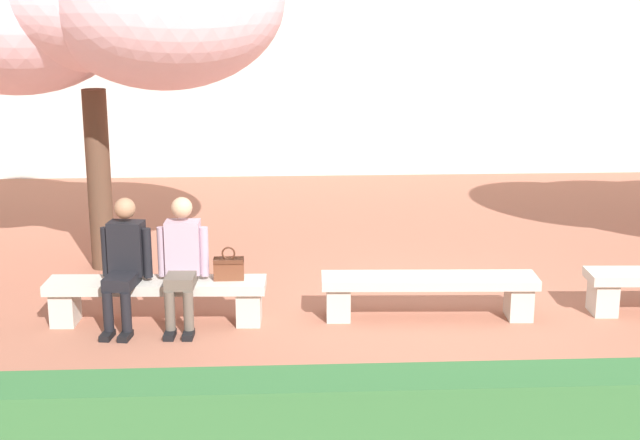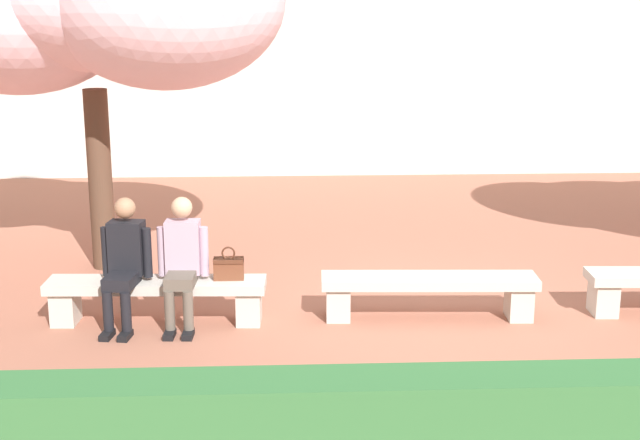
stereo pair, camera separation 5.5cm
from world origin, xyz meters
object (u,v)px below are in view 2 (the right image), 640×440
object	(u,v)px
handbag	(229,267)
cherry_tree_main	(88,0)
person_seated_right	(182,257)
person_seated_left	(125,258)
stone_bench_west_end	(157,293)
stone_bench_near_west	(429,289)

from	to	relation	value
handbag	cherry_tree_main	distance (m)	3.64
person_seated_right	handbag	distance (m)	0.47
person_seated_left	handbag	size ratio (longest dim) A/B	3.81
stone_bench_west_end	person_seated_right	size ratio (longest dim) A/B	1.71
person_seated_left	stone_bench_west_end	bearing A→B (deg)	10.30
stone_bench_near_west	handbag	bearing A→B (deg)	-179.96
stone_bench_west_end	cherry_tree_main	xyz separation A→B (m)	(-0.90, 1.98, 2.84)
handbag	person_seated_right	bearing A→B (deg)	-173.47
person_seated_left	cherry_tree_main	distance (m)	3.25
person_seated_left	stone_bench_near_west	bearing A→B (deg)	0.99
cherry_tree_main	person_seated_left	bearing A→B (deg)	-73.32
stone_bench_west_end	person_seated_left	xyz separation A→B (m)	(-0.29, -0.05, 0.38)
person_seated_left	person_seated_right	size ratio (longest dim) A/B	1.00
person_seated_left	cherry_tree_main	size ratio (longest dim) A/B	0.29
person_seated_right	cherry_tree_main	world-z (taller)	cherry_tree_main
person_seated_left	handbag	distance (m)	1.03
stone_bench_near_west	person_seated_right	xyz separation A→B (m)	(-2.48, -0.05, 0.38)
person_seated_right	handbag	world-z (taller)	person_seated_right
handbag	stone_bench_near_west	bearing A→B (deg)	0.04
stone_bench_near_west	handbag	xyz separation A→B (m)	(-2.03, -0.00, 0.27)
person_seated_left	person_seated_right	xyz separation A→B (m)	(0.57, -0.00, 0.00)
stone_bench_near_west	cherry_tree_main	size ratio (longest dim) A/B	0.49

